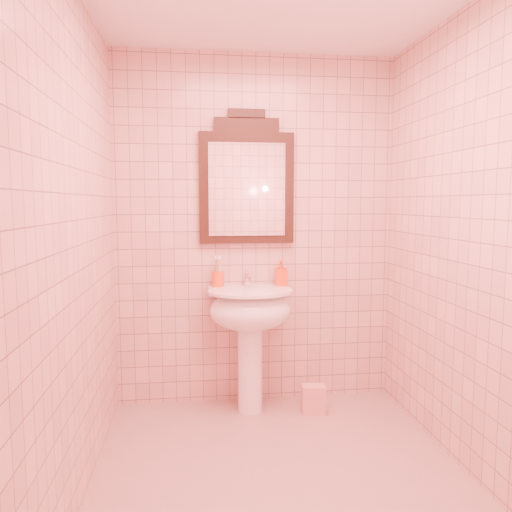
{
  "coord_description": "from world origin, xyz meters",
  "views": [
    {
      "loc": [
        -0.45,
        -2.47,
        1.45
      ],
      "look_at": [
        -0.07,
        0.55,
        1.13
      ],
      "focal_mm": 35.0,
      "sensor_mm": 36.0,
      "label": 1
    }
  ],
  "objects": [
    {
      "name": "floor",
      "position": [
        0.0,
        0.0,
        0.0
      ],
      "size": [
        2.2,
        2.2,
        0.0
      ],
      "primitive_type": "plane",
      "color": "tan",
      "rests_on": "ground"
    },
    {
      "name": "soap_dispenser",
      "position": [
        0.17,
        1.01,
        0.95
      ],
      "size": [
        0.08,
        0.08,
        0.18
      ],
      "primitive_type": "imported",
      "rotation": [
        0.0,
        0.0,
        -0.01
      ],
      "color": "red",
      "rests_on": "pedestal_sink"
    },
    {
      "name": "pedestal_sink",
      "position": [
        -0.07,
        0.87,
        0.66
      ],
      "size": [
        0.58,
        0.58,
        0.86
      ],
      "color": "white",
      "rests_on": "floor"
    },
    {
      "name": "mirror",
      "position": [
        -0.07,
        1.07,
        1.6
      ],
      "size": [
        0.67,
        0.06,
        0.94
      ],
      "color": "black",
      "rests_on": "back_wall"
    },
    {
      "name": "back_wall",
      "position": [
        0.0,
        1.1,
        1.25
      ],
      "size": [
        2.0,
        0.02,
        2.5
      ],
      "primitive_type": "cube",
      "color": "#E1AB9D",
      "rests_on": "floor"
    },
    {
      "name": "faucet",
      "position": [
        -0.07,
        1.01,
        0.92
      ],
      "size": [
        0.04,
        0.16,
        0.11
      ],
      "color": "white",
      "rests_on": "pedestal_sink"
    },
    {
      "name": "towel",
      "position": [
        0.36,
        0.79,
        0.1
      ],
      "size": [
        0.17,
        0.13,
        0.2
      ],
      "primitive_type": "cube",
      "rotation": [
        0.0,
        0.0,
        -0.13
      ],
      "color": "pink",
      "rests_on": "floor"
    },
    {
      "name": "toothbrush_cup",
      "position": [
        -0.28,
        1.02,
        0.92
      ],
      "size": [
        0.09,
        0.09,
        0.2
      ],
      "rotation": [
        0.0,
        0.0,
        0.1
      ],
      "color": "#F14314",
      "rests_on": "pedestal_sink"
    }
  ]
}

